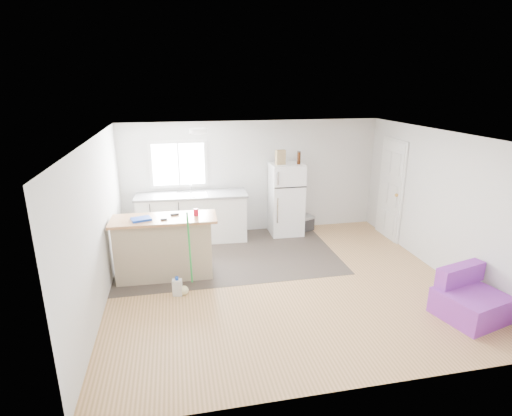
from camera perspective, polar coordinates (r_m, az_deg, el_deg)
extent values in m
cube|color=#9A6F40|center=(6.72, 3.73, -10.49)|extent=(5.50, 5.00, 0.01)
cube|color=white|center=(5.99, 4.19, 10.30)|extent=(5.50, 5.00, 0.01)
cube|color=silver|center=(8.60, -0.46, 4.40)|extent=(5.50, 0.01, 2.40)
cube|color=silver|center=(4.09, 13.42, -11.41)|extent=(5.50, 0.01, 2.40)
cube|color=silver|center=(6.15, -21.62, -2.23)|extent=(0.01, 5.00, 2.40)
cube|color=silver|center=(7.45, 24.81, 0.70)|extent=(0.01, 5.00, 2.40)
cube|color=#322C26|center=(7.70, -3.97, -6.67)|extent=(4.05, 2.50, 0.00)
cube|color=white|center=(8.36, -10.99, 6.17)|extent=(1.18, 0.04, 0.98)
cube|color=white|center=(8.34, -10.99, 6.14)|extent=(1.05, 0.01, 0.85)
cube|color=white|center=(8.34, -10.99, 6.13)|extent=(0.03, 0.02, 0.85)
cube|color=white|center=(8.72, 18.64, 2.42)|extent=(0.05, 0.82, 2.03)
cube|color=white|center=(8.73, 18.70, 2.45)|extent=(0.03, 0.92, 2.10)
sphere|color=gold|center=(8.44, 19.43, 1.74)|extent=(0.07, 0.07, 0.07)
cylinder|color=white|center=(6.98, -8.27, 10.85)|extent=(0.30, 0.30, 0.07)
cube|color=white|center=(8.32, -9.03, -1.45)|extent=(2.20, 0.76, 0.96)
cube|color=slate|center=(8.17, -9.19, 1.87)|extent=(2.27, 0.80, 0.04)
cube|color=silver|center=(8.14, -9.18, 1.81)|extent=(0.62, 0.48, 0.07)
cube|color=tan|center=(6.85, -12.97, -5.69)|extent=(1.56, 0.59, 1.00)
cube|color=tan|center=(6.67, -13.02, -1.54)|extent=(1.72, 0.70, 0.04)
cube|color=white|center=(8.54, 4.32, 1.27)|extent=(0.69, 0.64, 1.54)
cube|color=black|center=(8.15, 4.98, 2.93)|extent=(0.68, 0.02, 0.02)
cube|color=silver|center=(8.03, 3.16, 4.21)|extent=(0.03, 0.02, 0.28)
cube|color=silver|center=(8.21, 3.09, -0.38)|extent=(0.03, 0.02, 0.54)
cube|color=#29292C|center=(8.93, 6.80, -2.34)|extent=(0.48, 0.41, 0.27)
cube|color=gray|center=(8.88, 6.84, -1.35)|extent=(0.50, 0.43, 0.05)
cube|color=purple|center=(6.44, 28.32, -12.11)|extent=(0.97, 0.94, 0.38)
cube|color=purple|center=(6.49, 27.16, -8.41)|extent=(0.83, 0.39, 0.29)
cube|color=silver|center=(6.38, -11.17, -11.09)|extent=(0.16, 0.12, 0.26)
cylinder|color=#1841AA|center=(6.30, -11.26, -9.84)|extent=(0.06, 0.06, 0.05)
cylinder|color=green|center=(6.26, -9.45, -5.82)|extent=(0.06, 0.35, 1.30)
sphere|color=beige|center=(6.42, -10.28, -11.50)|extent=(0.15, 0.15, 0.15)
cylinder|color=#BA0B23|center=(6.65, -8.56, -0.59)|extent=(0.09, 0.09, 0.12)
cube|color=blue|center=(6.63, -16.09, -1.53)|extent=(0.35, 0.30, 0.04)
cube|color=black|center=(6.75, -11.56, -0.89)|extent=(0.14, 0.06, 0.03)
cube|color=black|center=(6.54, -13.04, -1.59)|extent=(0.10, 0.05, 0.03)
cube|color=#9E855A|center=(8.23, 3.51, 7.24)|extent=(0.21, 0.13, 0.30)
cylinder|color=#341809|center=(8.31, 6.14, 7.09)|extent=(0.09, 0.09, 0.25)
cylinder|color=#341809|center=(8.41, 6.13, 7.22)|extent=(0.08, 0.08, 0.25)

